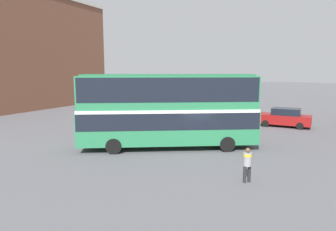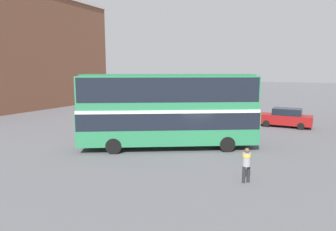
% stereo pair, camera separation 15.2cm
% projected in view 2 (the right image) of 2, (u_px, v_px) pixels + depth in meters
% --- Properties ---
extents(ground_plane, '(240.00, 240.00, 0.00)m').
position_uv_depth(ground_plane, '(194.00, 150.00, 19.39)').
color(ground_plane, '#5B5B60').
extents(building_row_left, '(8.61, 30.23, 15.31)m').
position_uv_depth(building_row_left, '(6.00, 50.00, 38.02)').
color(building_row_left, brown).
rests_on(building_row_left, ground_plane).
extents(double_decker_bus, '(11.16, 7.88, 4.84)m').
position_uv_depth(double_decker_bus, '(168.00, 107.00, 19.35)').
color(double_decker_bus, '#287A4C').
rests_on(double_decker_bus, ground_plane).
extents(pedestrian_foreground, '(0.57, 0.57, 1.62)m').
position_uv_depth(pedestrian_foreground, '(247.00, 161.00, 13.56)').
color(pedestrian_foreground, '#232328').
rests_on(pedestrian_foreground, ground_plane).
extents(parked_car_kerb_far, '(4.68, 1.91, 1.70)m').
position_uv_depth(parked_car_kerb_far, '(285.00, 118.00, 27.05)').
color(parked_car_kerb_far, maroon).
rests_on(parked_car_kerb_far, ground_plane).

